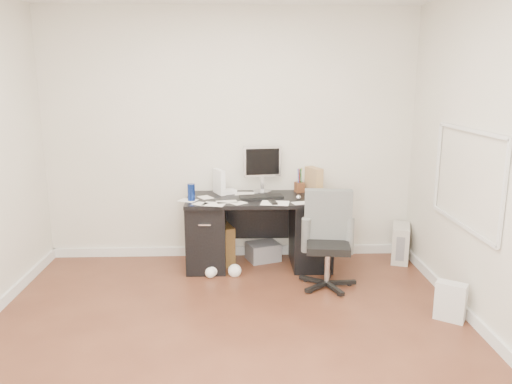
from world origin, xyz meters
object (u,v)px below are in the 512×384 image
pc_tower (400,243)px  keyboard (261,197)px  desk (259,230)px  office_chair (328,241)px  lcd_monitor (262,169)px  wicker_basket (211,244)px

pc_tower → keyboard: bearing=-157.0°
desk → keyboard: bearing=-45.8°
office_chair → pc_tower: 1.18m
lcd_monitor → keyboard: lcd_monitor is taller
lcd_monitor → desk: bearing=-108.1°
desk → keyboard: (0.02, -0.03, 0.36)m
keyboard → pc_tower: bearing=-3.5°
desk → keyboard: keyboard is taller
keyboard → office_chair: 0.88m
desk → pc_tower: size_ratio=3.78×
office_chair → pc_tower: bearing=43.6°
lcd_monitor → office_chair: (0.58, -0.82, -0.55)m
lcd_monitor → office_chair: size_ratio=0.56×
office_chair → pc_tower: office_chair is taller
desk → pc_tower: bearing=3.6°
desk → wicker_basket: (-0.52, 0.08, -0.19)m
office_chair → lcd_monitor: bearing=132.8°
lcd_monitor → keyboard: 0.36m
desk → wicker_basket: size_ratio=3.51×
keyboard → lcd_monitor: bearing=77.2°
desk → pc_tower: (1.56, 0.10, -0.20)m
desk → lcd_monitor: bearing=79.1°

